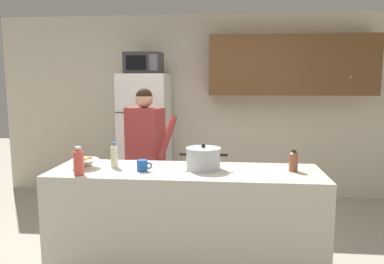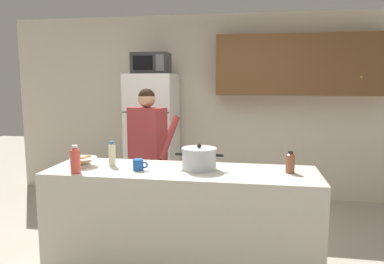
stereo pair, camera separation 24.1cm
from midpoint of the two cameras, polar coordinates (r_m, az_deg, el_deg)
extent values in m
cube|color=beige|center=(5.32, 4.41, 3.96)|extent=(6.00, 0.12, 2.60)
cube|color=brown|center=(5.11, 17.99, 9.96)|extent=(2.21, 0.34, 0.80)
sphere|color=gold|center=(5.09, 26.30, 7.74)|extent=(0.03, 0.03, 0.03)
cube|color=beige|center=(3.25, 0.55, -13.86)|extent=(2.30, 0.68, 0.92)
cube|color=white|center=(5.05, -4.84, -1.01)|extent=(0.64, 0.64, 1.77)
cube|color=#333333|center=(4.69, -5.88, 3.07)|extent=(0.63, 0.01, 0.01)
cylinder|color=#B2B2B7|center=(4.69, -3.80, -2.80)|extent=(0.02, 0.02, 0.79)
cube|color=#2D2D30|center=(4.97, -5.04, 10.67)|extent=(0.48, 0.36, 0.28)
cube|color=black|center=(4.81, -6.30, 10.75)|extent=(0.26, 0.01, 0.18)
cube|color=#59595B|center=(4.76, -3.61, 10.81)|extent=(0.11, 0.01, 0.21)
cylinder|color=black|center=(4.08, -4.40, -10.35)|extent=(0.11, 0.11, 0.77)
cylinder|color=black|center=(4.17, -5.96, -9.99)|extent=(0.11, 0.11, 0.77)
cube|color=#993333|center=(3.96, -5.31, -0.59)|extent=(0.45, 0.35, 0.61)
sphere|color=tan|center=(3.92, -5.39, 5.20)|extent=(0.19, 0.19, 0.19)
sphere|color=black|center=(3.92, -5.39, 5.54)|extent=(0.18, 0.18, 0.18)
cylinder|color=#993333|center=(3.94, -1.93, -0.90)|extent=(0.22, 0.37, 0.47)
cylinder|color=#993333|center=(4.18, -6.45, -0.43)|extent=(0.22, 0.37, 0.47)
cylinder|color=silver|center=(3.11, 3.36, -4.36)|extent=(0.29, 0.29, 0.17)
cylinder|color=silver|center=(3.09, 3.37, -2.66)|extent=(0.30, 0.30, 0.02)
sphere|color=black|center=(3.08, 3.38, -2.19)|extent=(0.04, 0.04, 0.04)
cube|color=black|center=(3.12, 0.14, -3.49)|extent=(0.06, 0.02, 0.02)
cube|color=black|center=(3.09, 6.63, -3.68)|extent=(0.06, 0.02, 0.02)
cylinder|color=#1E59B2|center=(3.10, -6.26, -5.15)|extent=(0.09, 0.09, 0.10)
torus|color=#1E59B2|center=(3.09, -5.23, -5.19)|extent=(0.06, 0.01, 0.06)
cylinder|color=white|center=(3.34, -14.63, -5.09)|extent=(0.13, 0.13, 0.02)
cone|color=white|center=(3.33, -14.65, -4.42)|extent=(0.24, 0.24, 0.06)
sphere|color=tan|center=(3.32, -15.39, -4.22)|extent=(0.07, 0.07, 0.07)
sphere|color=tan|center=(3.34, -13.99, -4.09)|extent=(0.07, 0.07, 0.07)
sphere|color=tan|center=(3.28, -14.77, -4.33)|extent=(0.07, 0.07, 0.07)
cylinder|color=brown|center=(3.13, 17.31, -4.82)|extent=(0.07, 0.07, 0.15)
cone|color=brown|center=(3.11, 17.37, -3.26)|extent=(0.07, 0.07, 0.02)
cylinder|color=#262626|center=(3.11, 17.38, -3.05)|extent=(0.04, 0.04, 0.02)
cylinder|color=beige|center=(3.28, -10.38, -3.74)|extent=(0.06, 0.06, 0.18)
cone|color=beige|center=(3.26, -10.43, -1.92)|extent=(0.06, 0.06, 0.03)
cylinder|color=#3372BF|center=(3.25, -10.43, -1.64)|extent=(0.03, 0.03, 0.02)
cylinder|color=#D84C3F|center=(3.09, -15.72, -4.54)|extent=(0.08, 0.08, 0.19)
cone|color=#D84C3F|center=(3.07, -15.80, -2.53)|extent=(0.08, 0.08, 0.03)
cylinder|color=white|center=(3.07, -15.81, -2.21)|extent=(0.05, 0.05, 0.02)
camera|label=1|loc=(0.12, -88.08, 0.27)|focal=33.99mm
camera|label=2|loc=(0.12, 91.92, -0.27)|focal=33.99mm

